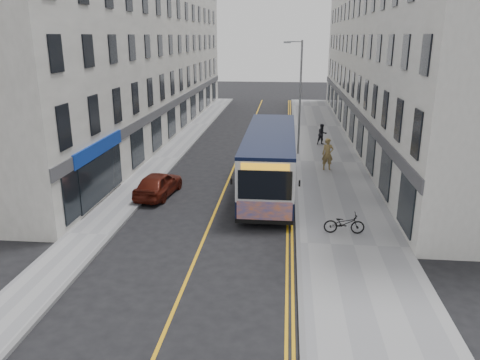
% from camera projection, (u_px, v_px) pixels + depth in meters
% --- Properties ---
extents(ground, '(140.00, 140.00, 0.00)m').
position_uv_depth(ground, '(208.00, 230.00, 20.86)').
color(ground, black).
rests_on(ground, ground).
extents(pavement_east, '(4.50, 64.00, 0.12)m').
position_uv_depth(pavement_east, '(328.00, 163.00, 31.65)').
color(pavement_east, gray).
rests_on(pavement_east, ground).
extents(pavement_west, '(2.00, 64.00, 0.12)m').
position_uv_depth(pavement_west, '(166.00, 158.00, 32.73)').
color(pavement_west, gray).
rests_on(pavement_west, ground).
extents(kerb_east, '(0.18, 64.00, 0.13)m').
position_uv_depth(kerb_east, '(295.00, 162.00, 31.86)').
color(kerb_east, slate).
rests_on(kerb_east, ground).
extents(kerb_west, '(0.18, 64.00, 0.13)m').
position_uv_depth(kerb_west, '(180.00, 159.00, 32.63)').
color(kerb_west, slate).
rests_on(kerb_west, ground).
extents(road_centre_line, '(0.12, 64.00, 0.01)m').
position_uv_depth(road_centre_line, '(237.00, 161.00, 32.27)').
color(road_centre_line, gold).
rests_on(road_centre_line, ground).
extents(road_dbl_yellow_inner, '(0.10, 64.00, 0.01)m').
position_uv_depth(road_dbl_yellow_inner, '(288.00, 162.00, 31.93)').
color(road_dbl_yellow_inner, gold).
rests_on(road_dbl_yellow_inner, ground).
extents(road_dbl_yellow_outer, '(0.10, 64.00, 0.01)m').
position_uv_depth(road_dbl_yellow_outer, '(291.00, 162.00, 31.91)').
color(road_dbl_yellow_outer, gold).
rests_on(road_dbl_yellow_outer, ground).
extents(terrace_east, '(6.00, 46.00, 13.00)m').
position_uv_depth(terrace_east, '(389.00, 59.00, 37.79)').
color(terrace_east, silver).
rests_on(terrace_east, ground).
extents(terrace_west, '(6.00, 46.00, 13.00)m').
position_uv_depth(terrace_west, '(143.00, 57.00, 39.76)').
color(terrace_west, silver).
rests_on(terrace_west, ground).
extents(streetlamp, '(1.32, 0.18, 8.00)m').
position_uv_depth(streetlamp, '(299.00, 94.00, 32.47)').
color(streetlamp, gray).
rests_on(streetlamp, ground).
extents(city_bus, '(2.68, 11.47, 3.33)m').
position_uv_depth(city_bus, '(270.00, 159.00, 25.64)').
color(city_bus, black).
rests_on(city_bus, ground).
extents(bicycle, '(1.75, 0.65, 0.91)m').
position_uv_depth(bicycle, '(344.00, 223.00, 20.07)').
color(bicycle, black).
rests_on(bicycle, pavement_east).
extents(pedestrian_near, '(0.79, 0.57, 2.01)m').
position_uv_depth(pedestrian_near, '(328.00, 154.00, 29.50)').
color(pedestrian_near, olive).
rests_on(pedestrian_near, pavement_east).
extents(pedestrian_far, '(0.96, 0.85, 1.62)m').
position_uv_depth(pedestrian_far, '(322.00, 134.00, 36.37)').
color(pedestrian_far, black).
rests_on(pedestrian_far, pavement_east).
extents(car_white, '(1.58, 3.79, 1.22)m').
position_uv_depth(car_white, '(269.00, 126.00, 41.23)').
color(car_white, silver).
rests_on(car_white, ground).
extents(car_maroon, '(2.06, 4.10, 1.34)m').
position_uv_depth(car_maroon, '(158.00, 184.00, 25.07)').
color(car_maroon, '#54170E').
rests_on(car_maroon, ground).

